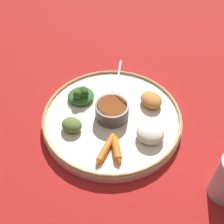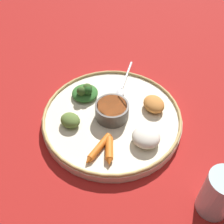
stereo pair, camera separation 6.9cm
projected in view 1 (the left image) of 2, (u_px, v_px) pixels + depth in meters
name	position (u px, v px, depth m)	size (l,w,h in m)	color
ground_plane	(112.00, 122.00, 0.72)	(2.40, 2.40, 0.00)	maroon
platter	(112.00, 119.00, 0.71)	(0.35, 0.35, 0.02)	beige
platter_rim	(112.00, 115.00, 0.70)	(0.35, 0.35, 0.01)	tan
center_bowl	(112.00, 110.00, 0.69)	(0.08, 0.08, 0.04)	#4C4742
spoon	(117.00, 84.00, 0.78)	(0.15, 0.07, 0.01)	silver
greens_pile	(81.00, 95.00, 0.73)	(0.09, 0.09, 0.04)	#2D6628
carrot_near_spoon	(105.00, 150.00, 0.62)	(0.08, 0.07, 0.02)	orange
carrot_outer	(117.00, 151.00, 0.62)	(0.07, 0.02, 0.02)	orange
mound_squash	(151.00, 100.00, 0.72)	(0.06, 0.05, 0.03)	#C67A38
mound_rice_white	(150.00, 133.00, 0.65)	(0.07, 0.07, 0.03)	silver
mound_collards	(72.00, 125.00, 0.67)	(0.05, 0.04, 0.03)	#567033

